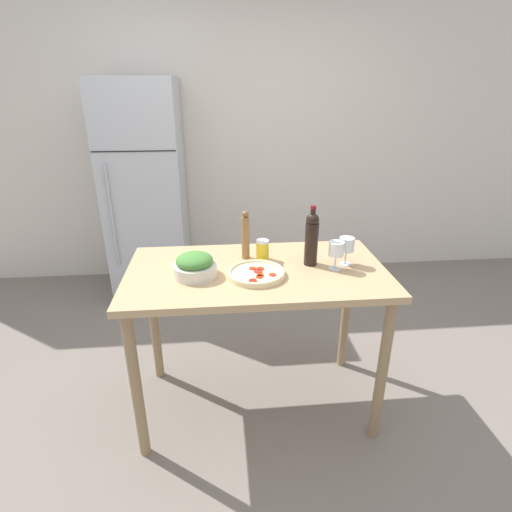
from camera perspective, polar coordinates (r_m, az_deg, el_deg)
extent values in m
plane|color=slate|center=(2.62, 0.08, -20.08)|extent=(14.00, 14.00, 0.00)
cube|color=silver|center=(3.91, -2.79, 15.88)|extent=(6.40, 0.06, 2.60)
cube|color=#B7BCC1|center=(3.65, -15.36, 8.64)|extent=(0.64, 0.69, 1.86)
cube|color=black|center=(3.24, -17.09, 14.11)|extent=(0.63, 0.01, 0.01)
cylinder|color=#B2B2B7|center=(3.38, -19.88, 5.30)|extent=(0.02, 0.02, 0.84)
cube|color=tan|center=(2.12, 0.09, -2.36)|extent=(1.37, 0.74, 0.04)
cylinder|color=#967A55|center=(2.14, -16.74, -17.59)|extent=(0.06, 0.06, 0.87)
cylinder|color=#967A55|center=(2.25, 17.57, -15.51)|extent=(0.06, 0.06, 0.87)
cylinder|color=#967A55|center=(2.63, -14.38, -8.82)|extent=(0.06, 0.06, 0.87)
cylinder|color=#967A55|center=(2.72, 12.75, -7.56)|extent=(0.06, 0.06, 0.87)
cylinder|color=black|center=(2.14, 7.90, 1.73)|extent=(0.07, 0.07, 0.24)
sphere|color=black|center=(2.10, 8.09, 5.12)|extent=(0.07, 0.07, 0.07)
cylinder|color=black|center=(2.09, 8.14, 5.91)|extent=(0.03, 0.03, 0.06)
cylinder|color=maroon|center=(2.08, 8.20, 6.91)|extent=(0.03, 0.03, 0.02)
cylinder|color=silver|center=(2.15, 11.17, -1.77)|extent=(0.07, 0.07, 0.00)
cylinder|color=silver|center=(2.13, 11.25, -0.81)|extent=(0.01, 0.01, 0.07)
cylinder|color=white|center=(2.11, 11.40, 1.03)|extent=(0.08, 0.08, 0.07)
cylinder|color=maroon|center=(2.12, 11.34, 0.25)|extent=(0.07, 0.07, 0.01)
cylinder|color=silver|center=(2.22, 12.57, -1.10)|extent=(0.07, 0.07, 0.00)
cylinder|color=silver|center=(2.20, 12.66, -0.17)|extent=(0.01, 0.01, 0.07)
cylinder|color=white|center=(2.17, 12.83, 1.63)|extent=(0.08, 0.08, 0.07)
cylinder|color=maroon|center=(2.19, 12.75, 0.80)|extent=(0.07, 0.07, 0.01)
cylinder|color=olive|center=(2.20, -1.51, 2.59)|extent=(0.04, 0.04, 0.24)
sphere|color=brown|center=(2.16, -1.55, 5.98)|extent=(0.04, 0.04, 0.04)
cylinder|color=silver|center=(2.05, -8.70, -1.98)|extent=(0.22, 0.22, 0.07)
ellipsoid|color=#478438|center=(2.02, -8.79, -0.64)|extent=(0.19, 0.19, 0.08)
cylinder|color=beige|center=(2.03, 0.05, -2.62)|extent=(0.29, 0.29, 0.02)
torus|color=beige|center=(2.02, 0.05, -2.32)|extent=(0.29, 0.29, 0.02)
cylinder|color=red|center=(2.00, 2.37, -2.68)|extent=(0.04, 0.04, 0.01)
cylinder|color=red|center=(2.06, -0.49, -1.78)|extent=(0.04, 0.04, 0.01)
cylinder|color=red|center=(1.94, -0.48, -3.55)|extent=(0.04, 0.04, 0.01)
cylinder|color=red|center=(1.99, 0.63, -2.73)|extent=(0.03, 0.03, 0.01)
cylinder|color=red|center=(2.06, 0.59, -1.83)|extent=(0.04, 0.04, 0.01)
cylinder|color=red|center=(2.03, 0.25, -2.21)|extent=(0.04, 0.04, 0.01)
cylinder|color=red|center=(1.98, 0.49, -2.96)|extent=(0.03, 0.03, 0.01)
cylinder|color=yellow|center=(2.20, 0.94, 0.73)|extent=(0.07, 0.07, 0.10)
cylinder|color=white|center=(2.18, 0.95, 2.11)|extent=(0.07, 0.07, 0.01)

